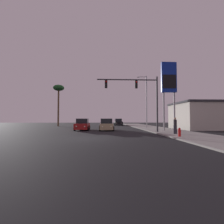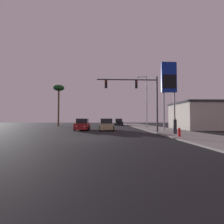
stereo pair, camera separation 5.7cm
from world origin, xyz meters
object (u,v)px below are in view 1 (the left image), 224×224
Objects in this scene: car_black at (118,122)px; gas_station_sign at (169,81)px; car_tan at (106,125)px; palm_tree_mid at (59,90)px; traffic_light_mast at (140,93)px; street_lamp at (146,99)px; car_red at (82,125)px; pedestrian_on_sidewalk at (175,125)px; fire_hydrant at (179,132)px.

gas_station_sign is (4.88, -21.17, 5.86)m from car_black.
palm_tree_mid reaches higher than car_tan.
traffic_light_mast is at bearing 90.06° from car_black.
street_lamp is at bearing 103.69° from car_black.
palm_tree_mid reaches higher than traffic_light_mast.
street_lamp is 7.75m from gas_station_sign.
traffic_light_mast reaches higher than car_red.
gas_station_sign is (8.16, -2.58, 5.86)m from car_tan.
street_lamp is 1.00× the size of gas_station_sign.
gas_station_sign is 24.81m from palm_tree_mid.
car_black is 26.34m from pedestrian_on_sidewalk.
gas_station_sign is at bearing 75.06° from fire_hydrant.
pedestrian_on_sidewalk reaches higher than car_tan.
traffic_light_mast is 0.78× the size of palm_tree_mid.
fire_hydrant is 0.08× the size of palm_tree_mid.
gas_station_sign reaches higher than pedestrian_on_sidewalk.
car_black is 22.50m from gas_station_sign.
street_lamp is at bearing -156.82° from car_red.
palm_tree_mid reaches higher than street_lamp.
car_black is 28.82m from fire_hydrant.
car_black is 18.88m from car_tan.
palm_tree_mid is at bearing 138.33° from gas_station_sign.
car_black is 19.16m from car_red.
palm_tree_mid is at bearing 128.81° from pedestrian_on_sidewalk.
palm_tree_mid is at bearing -61.69° from car_red.
car_tan is at bearing 170.19° from car_red.
palm_tree_mid is at bearing 152.58° from street_lamp.
fire_hydrant is (9.65, -10.75, -0.27)m from car_red.
gas_station_sign is at bearing -41.67° from palm_tree_mid.
car_red is 3.55m from car_tan.
fire_hydrant is at bearing 94.45° from car_black.
car_red is 0.48× the size of gas_station_sign.
car_red is at bearing 68.03° from car_black.
traffic_light_mast is at bearing 138.82° from pedestrian_on_sidewalk.
car_tan is 2.59× the size of pedestrian_on_sidewalk.
traffic_light_mast is 10.26m from street_lamp.
car_tan is 18.76m from palm_tree_mid.
gas_station_sign is at bearing 27.64° from traffic_light_mast.
car_red is 5.69× the size of fire_hydrant.
gas_station_sign is 11.84× the size of fire_hydrant.
traffic_light_mast reaches higher than car_black.
pedestrian_on_sidewalk is 0.18× the size of palm_tree_mid.
gas_station_sign reaches higher than car_tan.
pedestrian_on_sidewalk is at bearing 133.13° from car_tan.
gas_station_sign is at bearing 101.70° from car_black.
gas_station_sign is 5.39× the size of pedestrian_on_sidewalk.
car_black is 2.59× the size of pedestrian_on_sidewalk.
car_red is at bearing 131.92° from fire_hydrant.
car_red is 0.60× the size of traffic_light_mast.
car_tan is 0.60× the size of traffic_light_mast.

